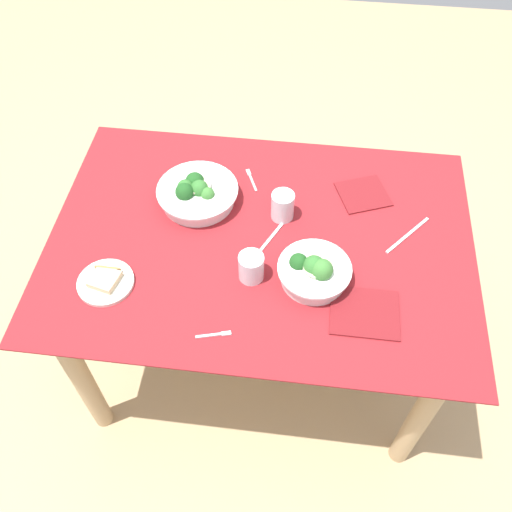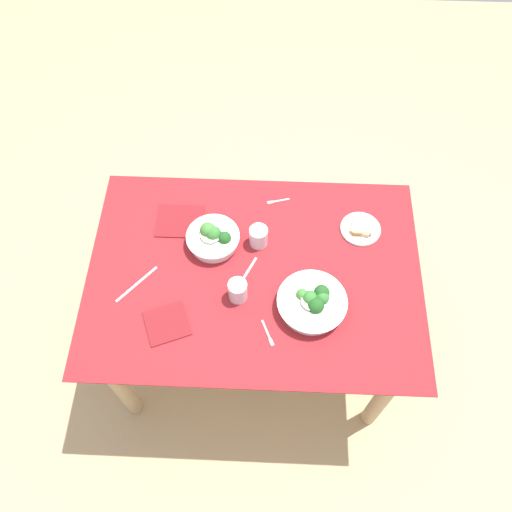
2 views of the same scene
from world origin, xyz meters
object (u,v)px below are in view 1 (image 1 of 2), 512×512
object	(u,v)px
fork_by_far_bowl	(215,335)
fork_by_near_bowl	(251,179)
table_knife_right	(408,235)
water_glass_side	(251,267)
broccoli_bowl_far	(314,271)
table_knife_left	(272,237)
bread_side_plate	(105,281)
water_glass_center	(283,206)
napkin_folded_upper	(363,194)
napkin_folded_lower	(365,312)
broccoli_bowl_near	(197,193)

from	to	relation	value
fork_by_far_bowl	fork_by_near_bowl	size ratio (longest dim) A/B	0.95
table_knife_right	water_glass_side	bearing A→B (deg)	155.23
broccoli_bowl_far	table_knife_left	distance (m)	0.21
bread_side_plate	table_knife_right	world-z (taller)	bread_side_plate
fork_by_far_bowl	table_knife_left	distance (m)	0.39
water_glass_center	napkin_folded_upper	size ratio (longest dim) A/B	0.61
bread_side_plate	napkin_folded_lower	size ratio (longest dim) A/B	0.86
water_glass_center	fork_by_near_bowl	bearing A→B (deg)	-51.97
broccoli_bowl_near	water_glass_center	size ratio (longest dim) A/B	2.77
table_knife_left	water_glass_center	bearing A→B (deg)	11.33
broccoli_bowl_far	fork_by_near_bowl	world-z (taller)	broccoli_bowl_far
fork_by_far_bowl	table_knife_right	size ratio (longest dim) A/B	0.47
bread_side_plate	napkin_folded_upper	world-z (taller)	bread_side_plate
broccoli_bowl_far	table_knife_right	xyz separation A→B (m)	(-0.29, -0.21, -0.04)
water_glass_center	napkin_folded_upper	world-z (taller)	water_glass_center
broccoli_bowl_near	fork_by_near_bowl	distance (m)	0.21
bread_side_plate	fork_by_near_bowl	xyz separation A→B (m)	(-0.38, -0.49, -0.01)
broccoli_bowl_near	napkin_folded_lower	size ratio (longest dim) A/B	1.36
fork_by_far_bowl	table_knife_right	world-z (taller)	same
water_glass_center	fork_by_far_bowl	bearing A→B (deg)	72.85
napkin_folded_upper	water_glass_center	bearing A→B (deg)	25.95
water_glass_side	fork_by_near_bowl	size ratio (longest dim) A/B	0.87
table_knife_right	water_glass_center	bearing A→B (deg)	125.68
broccoli_bowl_near	water_glass_center	distance (m)	0.29
broccoli_bowl_near	fork_by_near_bowl	xyz separation A→B (m)	(-0.17, -0.12, -0.04)
broccoli_bowl_far	bread_side_plate	world-z (taller)	broccoli_bowl_far
water_glass_center	fork_by_near_bowl	world-z (taller)	water_glass_center
napkin_folded_upper	bread_side_plate	bearing A→B (deg)	31.16
water_glass_center	water_glass_side	bearing A→B (deg)	74.55
bread_side_plate	water_glass_center	xyz separation A→B (m)	(-0.50, -0.33, 0.04)
napkin_folded_lower	napkin_folded_upper	bearing A→B (deg)	-89.30
water_glass_center	table_knife_left	world-z (taller)	water_glass_center
water_glass_side	table_knife_right	size ratio (longest dim) A/B	0.43
table_knife_right	fork_by_near_bowl	bearing A→B (deg)	110.76
table_knife_left	table_knife_right	bearing A→B (deg)	-56.16
napkin_folded_lower	table_knife_left	bearing A→B (deg)	-40.18
broccoli_bowl_far	napkin_folded_lower	size ratio (longest dim) A/B	1.11
bread_side_plate	table_knife_left	bearing A→B (deg)	-153.37
broccoli_bowl_far	bread_side_plate	distance (m)	0.63
fork_by_far_bowl	bread_side_plate	bearing A→B (deg)	144.17
bread_side_plate	napkin_folded_lower	bearing A→B (deg)	179.12
table_knife_right	napkin_folded_lower	world-z (taller)	napkin_folded_lower
broccoli_bowl_near	table_knife_right	distance (m)	0.70
broccoli_bowl_near	table_knife_left	bearing A→B (deg)	153.93
fork_by_near_bowl	napkin_folded_lower	xyz separation A→B (m)	(-0.39, 0.50, 0.00)
water_glass_side	water_glass_center	bearing A→B (deg)	-105.45
fork_by_far_bowl	napkin_folded_upper	world-z (taller)	napkin_folded_upper
napkin_folded_upper	water_glass_side	bearing A→B (deg)	48.80
broccoli_bowl_far	water_glass_center	world-z (taller)	broccoli_bowl_far
water_glass_center	table_knife_right	size ratio (longest dim) A/B	0.46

